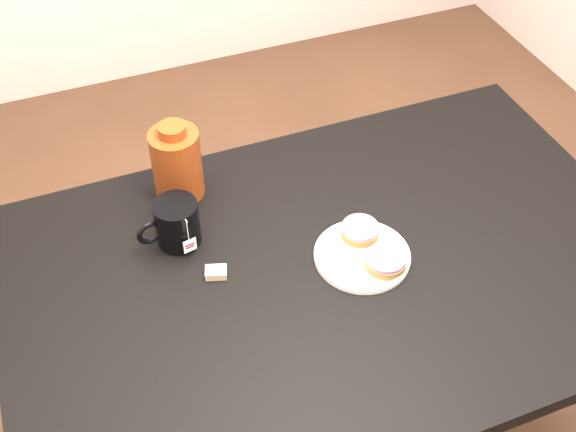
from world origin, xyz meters
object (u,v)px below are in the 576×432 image
(bagel_back, at_px, (360,231))
(table, at_px, (332,290))
(bagel_package, at_px, (177,163))
(plate, at_px, (362,255))
(bagel_front, at_px, (386,261))
(mug, at_px, (176,223))
(teabag_pouch, at_px, (216,272))

(bagel_back, bearing_deg, table, -148.76)
(bagel_package, bearing_deg, plate, -48.22)
(bagel_front, bearing_deg, table, 152.83)
(mug, bearing_deg, table, -44.95)
(teabag_pouch, bearing_deg, bagel_front, -18.57)
(table, bearing_deg, bagel_package, 125.37)
(plate, distance_m, teabag_pouch, 0.32)
(mug, height_order, bagel_package, bagel_package)
(teabag_pouch, distance_m, bagel_package, 0.29)
(mug, bearing_deg, bagel_back, -32.00)
(plate, xyz_separation_m, bagel_package, (-0.31, 0.35, 0.08))
(bagel_back, bearing_deg, teabag_pouch, 177.73)
(bagel_front, distance_m, bagel_package, 0.52)
(plate, xyz_separation_m, bagel_back, (0.02, 0.05, 0.02))
(bagel_back, bearing_deg, bagel_front, -83.25)
(bagel_back, relative_size, teabag_pouch, 2.66)
(mug, bearing_deg, plate, -40.17)
(table, relative_size, plate, 6.73)
(teabag_pouch, height_order, bagel_package, bagel_package)
(bagel_package, bearing_deg, bagel_back, -41.61)
(bagel_front, height_order, teabag_pouch, bagel_front)
(plate, distance_m, mug, 0.41)
(mug, bearing_deg, bagel_package, 61.47)
(table, xyz_separation_m, bagel_front, (0.10, -0.05, 0.11))
(bagel_package, bearing_deg, mug, -106.93)
(bagel_back, distance_m, teabag_pouch, 0.33)
(bagel_package, bearing_deg, table, -54.63)
(table, height_order, bagel_back, bagel_back)
(mug, distance_m, teabag_pouch, 0.14)
(plate, relative_size, mug, 1.38)
(bagel_back, xyz_separation_m, bagel_package, (-0.33, 0.29, 0.07))
(teabag_pouch, bearing_deg, mug, 110.42)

